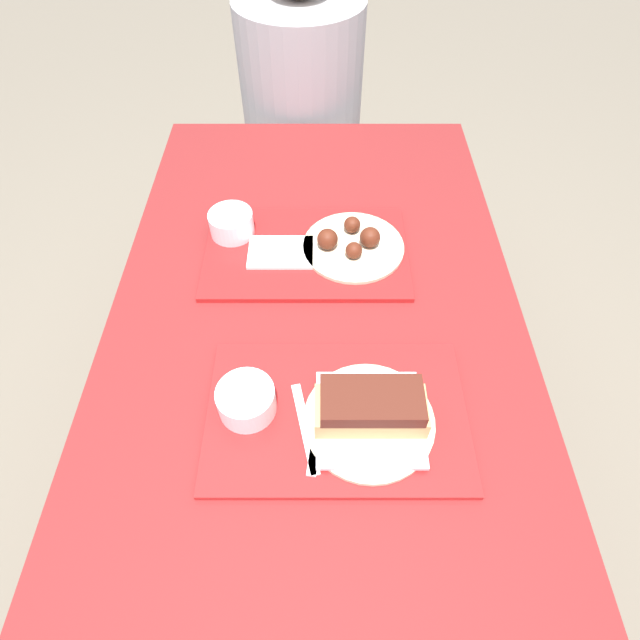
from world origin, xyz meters
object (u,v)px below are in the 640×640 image
tray_near (337,414)px  bowl_coleslaw_near (246,399)px  wings_plate_far (352,243)px  brisket_sandwich_plate (370,412)px  bowl_coleslaw_far (232,222)px  person_seated_across (302,85)px  tray_far (307,252)px

tray_near → bowl_coleslaw_near: bowl_coleslaw_near is taller
tray_near → wings_plate_far: bearing=84.2°
tray_near → brisket_sandwich_plate: (0.05, -0.02, 0.04)m
bowl_coleslaw_far → wings_plate_far: size_ratio=0.44×
bowl_coleslaw_far → person_seated_across: 0.72m
tray_near → brisket_sandwich_plate: size_ratio=2.01×
tray_near → bowl_coleslaw_near: bearing=176.5°
brisket_sandwich_plate → tray_near: bearing=163.1°
wings_plate_far → person_seated_across: bearing=99.8°
bowl_coleslaw_near → brisket_sandwich_plate: bearing=-7.0°
tray_far → person_seated_across: (-0.03, 0.77, -0.00)m
brisket_sandwich_plate → person_seated_across: 1.20m
tray_far → wings_plate_far: 0.10m
bowl_coleslaw_far → person_seated_across: size_ratio=0.14×
tray_near → bowl_coleslaw_far: bearing=116.4°
brisket_sandwich_plate → person_seated_across: person_seated_across is taller
bowl_coleslaw_far → tray_far: bearing=-18.5°
tray_far → bowl_coleslaw_near: size_ratio=4.51×
tray_far → brisket_sandwich_plate: brisket_sandwich_plate is taller
bowl_coleslaw_near → person_seated_across: 1.17m
tray_near → tray_far: size_ratio=1.00×
brisket_sandwich_plate → bowl_coleslaw_far: size_ratio=2.24×
wings_plate_far → tray_far: bearing=-176.3°
bowl_coleslaw_near → wings_plate_far: same height
brisket_sandwich_plate → person_seated_across: (-0.14, 1.19, -0.04)m
tray_near → person_seated_across: size_ratio=0.63×
tray_far → bowl_coleslaw_far: bowl_coleslaw_far is taller
tray_far → person_seated_across: bearing=92.2°
brisket_sandwich_plate → wings_plate_far: (-0.01, 0.43, -0.02)m
wings_plate_far → person_seated_across: person_seated_across is taller
tray_far → bowl_coleslaw_near: 0.41m
tray_far → person_seated_across: size_ratio=0.63×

